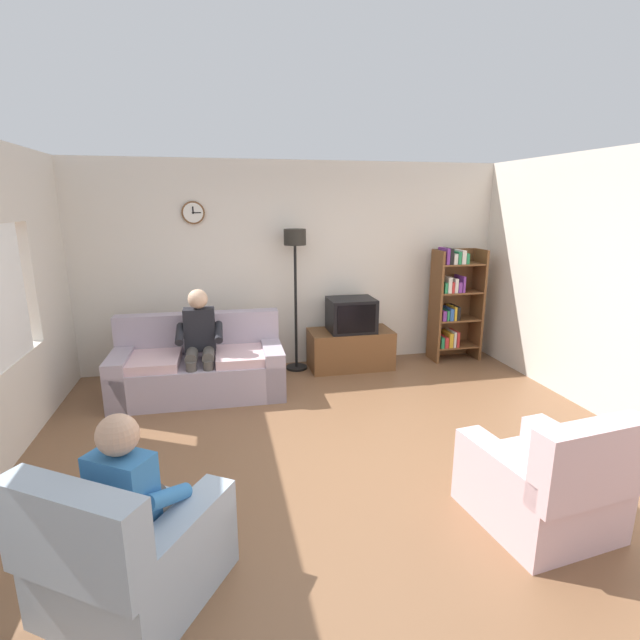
{
  "coord_description": "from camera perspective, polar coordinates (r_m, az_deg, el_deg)",
  "views": [
    {
      "loc": [
        -1.02,
        -3.58,
        2.18
      ],
      "look_at": [
        -0.0,
        1.07,
        0.98
      ],
      "focal_mm": 26.46,
      "sensor_mm": 36.0,
      "label": 1
    }
  ],
  "objects": [
    {
      "name": "ground_plane",
      "position": [
        4.31,
        3.21,
        -16.28
      ],
      "size": [
        12.0,
        12.0,
        0.0
      ],
      "primitive_type": "plane",
      "color": "brown"
    },
    {
      "name": "back_wall_assembly",
      "position": [
        6.38,
        -3.06,
        6.61
      ],
      "size": [
        6.2,
        0.17,
        2.7
      ],
      "color": "silver",
      "rests_on": "ground_plane"
    },
    {
      "name": "couch",
      "position": [
        5.65,
        -14.38,
        -5.65
      ],
      "size": [
        1.92,
        0.91,
        0.9
      ],
      "color": "#A899A8",
      "rests_on": "ground_plane"
    },
    {
      "name": "tv_stand",
      "position": [
        6.37,
        3.68,
        -3.5
      ],
      "size": [
        1.1,
        0.56,
        0.52
      ],
      "color": "brown",
      "rests_on": "ground_plane"
    },
    {
      "name": "tv",
      "position": [
        6.22,
        3.81,
        0.63
      ],
      "size": [
        0.6,
        0.49,
        0.44
      ],
      "color": "black",
      "rests_on": "tv_stand"
    },
    {
      "name": "bookshelf",
      "position": [
        6.84,
        15.79,
        2.17
      ],
      "size": [
        0.68,
        0.36,
        1.58
      ],
      "color": "brown",
      "rests_on": "ground_plane"
    },
    {
      "name": "floor_lamp",
      "position": [
        6.05,
        -3.02,
        7.16
      ],
      "size": [
        0.28,
        0.28,
        1.85
      ],
      "color": "black",
      "rests_on": "ground_plane"
    },
    {
      "name": "armchair_near_window",
      "position": [
        3.09,
        -21.93,
        -24.77
      ],
      "size": [
        1.15,
        1.17,
        0.9
      ],
      "color": "#9EADBC",
      "rests_on": "ground_plane"
    },
    {
      "name": "armchair_near_bookshelf",
      "position": [
        3.74,
        25.37,
        -17.67
      ],
      "size": [
        0.9,
        0.97,
        0.9
      ],
      "color": "beige",
      "rests_on": "ground_plane"
    },
    {
      "name": "person_on_couch",
      "position": [
        5.43,
        -14.35,
        -2.18
      ],
      "size": [
        0.52,
        0.54,
        1.24
      ],
      "color": "black",
      "rests_on": "ground_plane"
    },
    {
      "name": "person_in_left_armchair",
      "position": [
        2.96,
        -21.3,
        -19.09
      ],
      "size": [
        0.61,
        0.64,
        1.12
      ],
      "color": "#3372B2",
      "rests_on": "ground_plane"
    }
  ]
}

